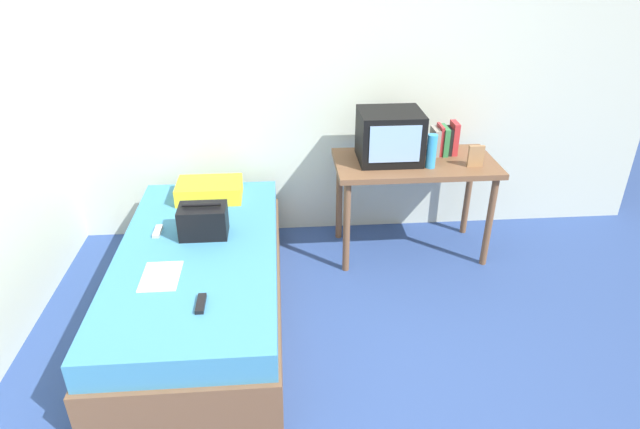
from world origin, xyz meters
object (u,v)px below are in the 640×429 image
magazine (161,276)px  remote_silver (158,231)px  water_bottle (431,151)px  desk (414,173)px  remote_dark (201,304)px  tv (390,136)px  book_row (444,140)px  bed (201,283)px  picture_frame (476,156)px  handbag (203,221)px  pillow (210,190)px

magazine → remote_silver: remote_silver is taller
water_bottle → magazine: 1.97m
desk → remote_dark: (-1.41, -1.25, -0.15)m
tv → book_row: tv is taller
bed → remote_silver: remote_silver is taller
picture_frame → handbag: 1.91m
magazine → bed: bearing=59.9°
tv → remote_silver: 1.72m
bed → tv: (1.31, 0.72, 0.69)m
bed → handbag: handbag is taller
tv → picture_frame: size_ratio=2.87×
water_bottle → magazine: bearing=-154.2°
tv → magazine: size_ratio=1.52×
bed → desk: bearing=24.5°
water_bottle → magazine: water_bottle is taller
book_row → handbag: size_ratio=0.80×
tv → pillow: bearing=-179.6°
tv → book_row: 0.44m
book_row → picture_frame: book_row is taller
picture_frame → desk: bearing=160.8°
desk → pillow: desk is taller
picture_frame → remote_dark: picture_frame is taller
handbag → remote_dark: bearing=-85.3°
desk → book_row: 0.34m
desk → book_row: (0.24, 0.12, 0.20)m
picture_frame → magazine: picture_frame is taller
tv → water_bottle: 0.32m
picture_frame → remote_dark: size_ratio=0.98×
bed → handbag: 0.40m
picture_frame → remote_silver: bearing=-171.4°
tv → desk: bearing=-10.3°
magazine → remote_dark: bearing=-47.6°
bed → water_bottle: water_bottle is taller
book_row → picture_frame: (0.15, -0.26, -0.03)m
book_row → remote_dark: book_row is taller
water_bottle → picture_frame: size_ratio=1.57×
desk → tv: tv is taller
magazine → pillow: bearing=79.9°
desk → pillow: bearing=179.0°
tv → pillow: (-1.30, -0.01, -0.37)m
bed → pillow: bearing=89.0°
picture_frame → handbag: picture_frame is taller
magazine → remote_dark: size_ratio=1.86×
handbag → remote_dark: (0.06, -0.74, -0.09)m
water_bottle → remote_silver: bearing=-169.7°
water_bottle → remote_silver: size_ratio=1.67×
remote_silver → magazine: bearing=-77.8°
tv → remote_dark: size_ratio=2.82×
remote_silver → water_bottle: bearing=10.3°
bed → desk: size_ratio=1.72×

